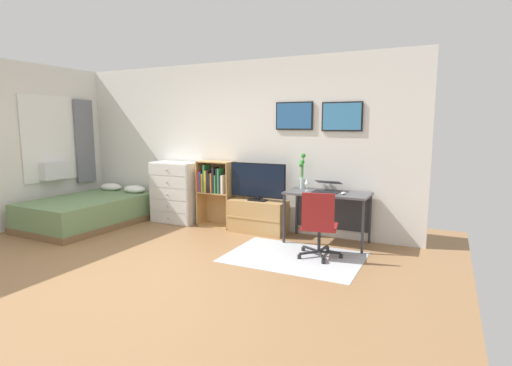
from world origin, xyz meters
The scene contains 14 objects.
ground_plane centered at (0.00, 0.00, 0.00)m, with size 7.20×7.20×0.00m, color #936B44.
wall_back_with_posters centered at (0.02, 2.43, 1.36)m, with size 6.12×0.09×2.70m.
area_rug centered at (1.55, 1.28, 0.00)m, with size 1.70×1.20×0.01m, color #B2B7BC.
bed centered at (-2.16, 1.35, 0.24)m, with size 1.38×2.06×0.60m.
dresser centered at (-0.97, 2.15, 0.53)m, with size 0.81×0.46×1.05m.
bookshelf centered at (-0.20, 2.21, 0.66)m, with size 0.59×0.30×1.09m.
tv_stand centered at (0.62, 2.17, 0.26)m, with size 0.90×0.41×0.51m.
television centered at (0.62, 2.15, 0.81)m, with size 0.93×0.16×0.59m.
desk centered at (1.75, 2.16, 0.60)m, with size 1.17×0.59×0.74m.
office_chair centered at (1.85, 1.37, 0.46)m, with size 0.58×0.57×0.86m.
laptop centered at (1.73, 2.14, 0.80)m, with size 0.36×0.39×0.16m.
computer_mouse centered at (2.00, 2.00, 0.76)m, with size 0.06×0.10×0.03m, color silver.
bamboo_vase centered at (1.31, 2.25, 0.97)m, with size 0.09×0.11×0.53m.
wine_glass centered at (1.46, 2.04, 0.87)m, with size 0.07×0.07×0.18m.
Camera 1 is at (3.25, -3.30, 1.67)m, focal length 27.67 mm.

